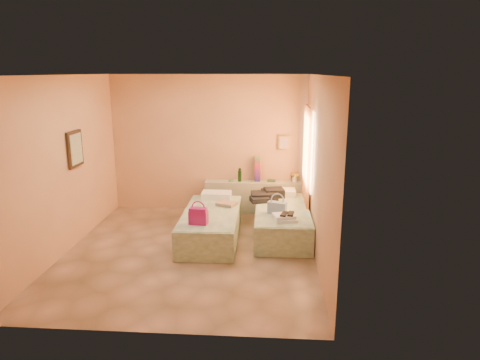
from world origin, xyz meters
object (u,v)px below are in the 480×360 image
object	(u,v)px
flower_vase	(295,176)
bed_right	(282,221)
green_book	(271,181)
blue_handbag	(277,208)
towel_stack	(285,218)
water_bottle	(240,175)
magenta_handbag	(198,216)
bed_left	(211,225)
headboard_ledge	(255,197)

from	to	relation	value
flower_vase	bed_right	bearing A→B (deg)	-102.32
green_book	blue_handbag	bearing A→B (deg)	-79.90
blue_handbag	towel_stack	bearing A→B (deg)	-51.51
water_bottle	blue_handbag	xyz separation A→B (m)	(0.75, -1.56, -0.18)
water_bottle	green_book	bearing A→B (deg)	5.18
bed_right	blue_handbag	size ratio (longest dim) A/B	6.36
magenta_handbag	towel_stack	size ratio (longest dim) A/B	0.82
flower_vase	towel_stack	size ratio (longest dim) A/B	0.67
bed_right	blue_handbag	xyz separation A→B (m)	(-0.09, -0.31, 0.35)
water_bottle	green_book	xyz separation A→B (m)	(0.65, 0.06, -0.12)
green_book	flower_vase	xyz separation A→B (m)	(0.48, 0.01, 0.10)
flower_vase	magenta_handbag	xyz separation A→B (m)	(-1.63, -2.22, -0.13)
flower_vase	bed_left	bearing A→B (deg)	-133.69
bed_left	blue_handbag	xyz separation A→B (m)	(1.14, -0.03, 0.35)
bed_left	bed_right	size ratio (longest dim) A/B	1.00
headboard_ledge	magenta_handbag	world-z (taller)	magenta_handbag
flower_vase	towel_stack	world-z (taller)	flower_vase
headboard_ledge	bed_right	size ratio (longest dim) A/B	1.02
bed_left	towel_stack	world-z (taller)	towel_stack
magenta_handbag	towel_stack	xyz separation A→B (m)	(1.38, 0.24, -0.08)
headboard_ledge	flower_vase	bearing A→B (deg)	4.93
green_book	towel_stack	bearing A→B (deg)	-76.81
bed_right	towel_stack	distance (m)	0.73
green_book	blue_handbag	size ratio (longest dim) A/B	0.53
water_bottle	headboard_ledge	bearing A→B (deg)	-0.11
bed_right	towel_stack	bearing A→B (deg)	-87.75
flower_vase	blue_handbag	world-z (taller)	flower_vase
blue_handbag	headboard_ledge	bearing A→B (deg)	124.20
headboard_ledge	magenta_handbag	distance (m)	2.32
blue_handbag	magenta_handbag	bearing A→B (deg)	-135.75
blue_handbag	bed_left	bearing A→B (deg)	-162.79
bed_right	blue_handbag	world-z (taller)	blue_handbag
bed_left	green_book	world-z (taller)	green_book
water_bottle	flower_vase	size ratio (longest dim) A/B	1.14
towel_stack	headboard_ledge	bearing A→B (deg)	106.30
magenta_handbag	blue_handbag	bearing A→B (deg)	31.89
water_bottle	towel_stack	xyz separation A→B (m)	(0.88, -1.91, -0.23)
headboard_ledge	magenta_handbag	size ratio (longest dim) A/B	7.13
headboard_ledge	water_bottle	size ratio (longest dim) A/B	7.72
bed_left	blue_handbag	distance (m)	1.20
flower_vase	magenta_handbag	bearing A→B (deg)	-126.31
headboard_ledge	green_book	distance (m)	0.48
bed_left	water_bottle	xyz separation A→B (m)	(0.39, 1.53, 0.53)
flower_vase	water_bottle	bearing A→B (deg)	-176.48
green_book	blue_handbag	world-z (taller)	blue_handbag
headboard_ledge	water_bottle	distance (m)	0.56
bed_left	magenta_handbag	world-z (taller)	magenta_handbag
headboard_ledge	towel_stack	world-z (taller)	headboard_ledge
blue_handbag	towel_stack	size ratio (longest dim) A/B	0.90
towel_stack	bed_right	bearing A→B (deg)	92.91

